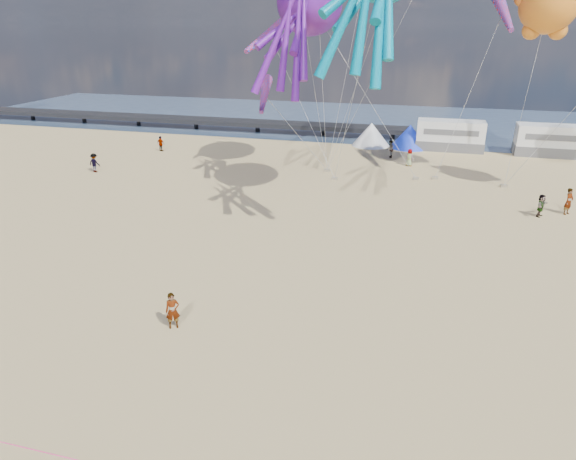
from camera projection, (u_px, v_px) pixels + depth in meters
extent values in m
plane|color=tan|center=(296.00, 386.00, 18.45)|extent=(120.00, 120.00, 0.00)
plane|color=#334763|center=(399.00, 122.00, 67.67)|extent=(120.00, 120.00, 0.00)
cube|color=black|center=(167.00, 119.00, 64.23)|extent=(60.00, 3.00, 0.50)
cube|color=silver|center=(450.00, 135.00, 52.24)|extent=(6.60, 2.50, 3.00)
cube|color=silver|center=(552.00, 141.00, 49.94)|extent=(6.60, 2.50, 3.00)
cone|color=white|center=(371.00, 134.00, 54.28)|extent=(4.00, 4.00, 2.40)
cone|color=#1933CC|center=(410.00, 136.00, 53.32)|extent=(4.00, 4.00, 2.40)
imported|color=tan|center=(173.00, 311.00, 21.71)|extent=(0.71, 0.63, 1.64)
imported|color=#7F6659|center=(390.00, 149.00, 49.45)|extent=(0.60, 0.86, 1.67)
imported|color=#7F6659|center=(94.00, 163.00, 44.65)|extent=(0.86, 0.71, 1.65)
imported|color=#7F6659|center=(161.00, 144.00, 51.98)|extent=(1.08, 0.75, 1.54)
imported|color=#7F6659|center=(541.00, 206.00, 34.36)|extent=(0.75, 0.98, 1.54)
imported|color=#7F6659|center=(569.00, 201.00, 34.72)|extent=(1.55, 1.61, 1.83)
imported|color=#7F6659|center=(409.00, 157.00, 46.63)|extent=(0.67, 0.58, 1.55)
cube|color=gray|center=(334.00, 179.00, 42.67)|extent=(0.50, 0.35, 0.22)
cube|color=gray|center=(416.00, 178.00, 42.71)|extent=(0.50, 0.35, 0.22)
cube|color=gray|center=(504.00, 186.00, 40.76)|extent=(0.50, 0.35, 0.22)
cube|color=gray|center=(435.00, 178.00, 42.87)|extent=(0.50, 0.35, 0.22)
cube|color=gray|center=(327.00, 171.00, 45.01)|extent=(0.50, 0.35, 0.22)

